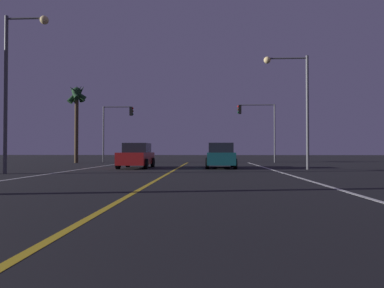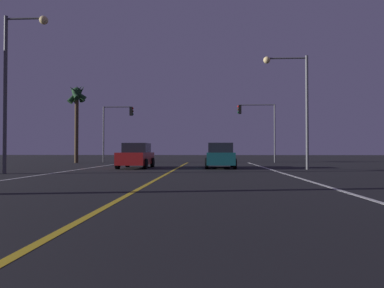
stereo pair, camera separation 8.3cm
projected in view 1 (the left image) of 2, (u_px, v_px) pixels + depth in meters
lane_edge_right at (311, 181)px, 13.20m from camera, size 0.16×42.44×0.01m
lane_edge_left at (6, 180)px, 13.77m from camera, size 0.16×42.44×0.01m
lane_center_divider at (155, 181)px, 13.48m from camera, size 0.16×42.44×0.01m
car_oncoming at (137, 156)px, 23.42m from camera, size 2.02×4.30×1.70m
car_ahead_far at (220, 156)px, 23.39m from camera, size 2.02×4.30×1.70m
traffic_light_near_right at (257, 119)px, 34.93m from camera, size 3.82×0.36×5.89m
traffic_light_near_left at (117, 121)px, 35.61m from camera, size 3.21×0.36×5.77m
street_lamp_left_mid at (16, 73)px, 17.61m from camera, size 2.30×0.44×8.11m
street_lamp_right_far at (296, 95)px, 21.64m from camera, size 2.80×0.44×7.16m
palm_tree_left_far at (77, 100)px, 33.35m from camera, size 2.09×1.96×7.75m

